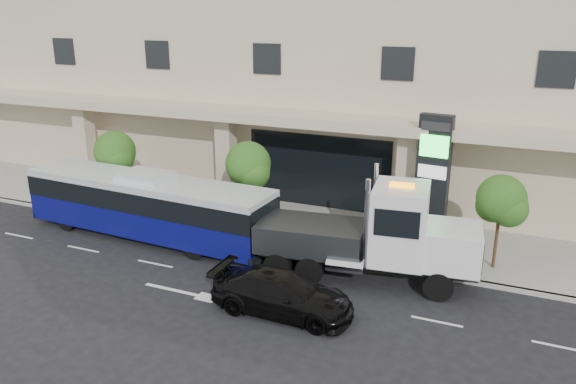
% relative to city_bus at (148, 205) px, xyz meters
% --- Properties ---
extents(ground, '(120.00, 120.00, 0.00)m').
position_rel_city_bus_xyz_m(ground, '(6.05, -0.93, -1.65)').
color(ground, black).
rests_on(ground, ground).
extents(sidewalk, '(120.00, 6.00, 0.15)m').
position_rel_city_bus_xyz_m(sidewalk, '(6.05, 4.07, -1.58)').
color(sidewalk, gray).
rests_on(sidewalk, ground).
extents(curb, '(120.00, 0.30, 0.15)m').
position_rel_city_bus_xyz_m(curb, '(6.05, 1.07, -1.58)').
color(curb, gray).
rests_on(curb, ground).
extents(convention_center, '(60.00, 17.60, 20.00)m').
position_rel_city_bus_xyz_m(convention_center, '(6.05, 14.49, 8.32)').
color(convention_center, tan).
rests_on(convention_center, ground).
extents(tree_left, '(2.27, 2.20, 4.22)m').
position_rel_city_bus_xyz_m(tree_left, '(-3.92, 2.66, 1.46)').
color(tree_left, '#422B19').
rests_on(tree_left, sidewalk).
extents(tree_mid, '(2.28, 2.20, 4.38)m').
position_rel_city_bus_xyz_m(tree_mid, '(4.08, 2.66, 1.61)').
color(tree_mid, '#422B19').
rests_on(tree_mid, sidewalk).
extents(tree_right, '(2.10, 2.00, 4.04)m').
position_rel_city_bus_xyz_m(tree_right, '(15.58, 2.66, 1.38)').
color(tree_right, '#422B19').
rests_on(tree_right, sidewalk).
extents(city_bus, '(12.95, 3.39, 3.25)m').
position_rel_city_bus_xyz_m(city_bus, '(0.00, 0.00, 0.00)').
color(city_bus, black).
rests_on(city_bus, ground).
extents(tow_truck, '(10.10, 3.49, 4.57)m').
position_rel_city_bus_xyz_m(tow_truck, '(11.14, -0.08, 0.23)').
color(tow_truck, '#2D3033').
rests_on(tow_truck, ground).
extents(black_sedan, '(5.26, 2.15, 1.52)m').
position_rel_city_bus_xyz_m(black_sedan, '(8.76, -3.97, -0.89)').
color(black_sedan, black).
rests_on(black_sedan, ground).
extents(signage_pylon, '(1.54, 0.73, 5.95)m').
position_rel_city_bus_xyz_m(signage_pylon, '(12.47, 4.67, 1.52)').
color(signage_pylon, black).
rests_on(signage_pylon, sidewalk).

